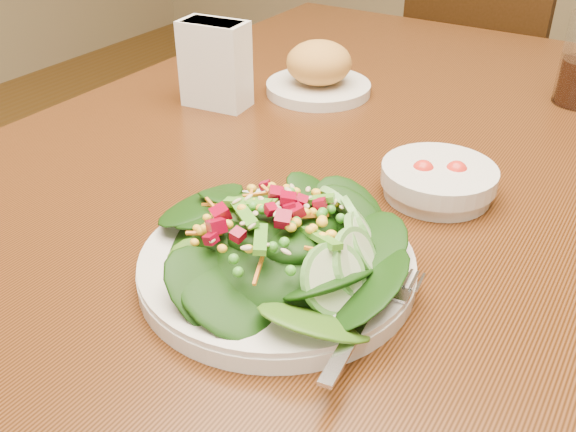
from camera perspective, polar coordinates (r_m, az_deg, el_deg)
The scene contains 6 objects.
dining_table at distance 0.90m, azimuth 3.68°, elevation -0.38°, with size 0.90×1.40×0.75m.
chair_far at distance 1.83m, azimuth 16.11°, elevation 7.93°, with size 0.40×0.40×0.80m.
salad_plate at distance 0.61m, azimuth -0.26°, elevation -3.40°, with size 0.27×0.27×0.08m.
bread_plate at distance 1.05m, azimuth 2.75°, elevation 12.63°, with size 0.17×0.17×0.09m.
tomato_bowl at distance 0.77m, azimuth 13.21°, elevation 3.09°, with size 0.13×0.13×0.04m.
napkin_holder at distance 1.00m, azimuth -6.50°, elevation 13.44°, with size 0.10×0.07×0.13m.
Camera 1 is at (0.36, -0.68, 1.13)m, focal length 40.00 mm.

